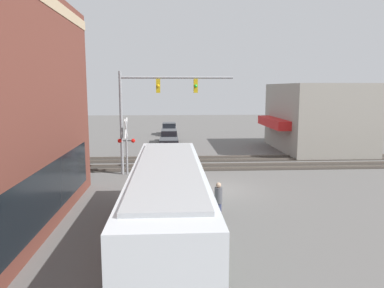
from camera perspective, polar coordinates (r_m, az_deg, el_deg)
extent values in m
plane|color=#605E5B|center=(21.83, 3.85, -6.85)|extent=(120.00, 120.00, 0.00)
cube|color=black|center=(16.11, -20.95, -6.72)|extent=(12.53, 0.12, 2.20)
cube|color=gray|center=(37.02, 18.46, 3.91)|extent=(10.46, 7.10, 6.17)
cube|color=red|center=(35.74, 12.30, 3.22)|extent=(7.32, 1.20, 0.80)
cube|color=silver|center=(13.87, -3.71, -8.72)|extent=(12.35, 2.55, 2.49)
cube|color=black|center=(13.76, -3.72, -7.23)|extent=(12.11, 2.59, 1.05)
cube|color=#288438|center=(14.23, -3.66, -12.87)|extent=(12.11, 2.58, 0.24)
cube|color=#A5A8AA|center=(13.54, -3.76, -3.43)|extent=(10.50, 2.17, 0.12)
cylinder|color=black|center=(18.02, -3.61, -8.53)|extent=(1.00, 2.57, 1.00)
cylinder|color=gray|center=(25.29, -10.72, 3.05)|extent=(0.20, 0.20, 6.87)
cylinder|color=gray|center=(24.99, -2.32, 10.09)|extent=(0.16, 7.42, 0.16)
cube|color=gold|center=(24.98, -5.18, 8.80)|extent=(0.30, 0.27, 0.90)
sphere|color=yellow|center=(24.82, -5.19, 8.80)|extent=(0.20, 0.20, 0.20)
cube|color=gold|center=(25.03, 0.56, 8.83)|extent=(0.30, 0.27, 0.90)
sphere|color=green|center=(24.87, 0.58, 8.84)|extent=(0.20, 0.20, 0.20)
cylinder|color=gray|center=(25.44, -9.93, -0.61)|extent=(0.14, 0.14, 3.60)
cube|color=white|center=(25.27, -10.00, 2.31)|extent=(1.41, 0.06, 1.41)
cube|color=white|center=(25.27, -10.00, 2.31)|extent=(1.41, 0.06, 1.41)
cylinder|color=#38383A|center=(25.37, -9.95, 0.51)|extent=(0.08, 0.90, 0.08)
sphere|color=red|center=(25.27, -8.95, 0.50)|extent=(0.28, 0.28, 0.28)
sphere|color=red|center=(25.37, -10.98, 0.48)|extent=(0.28, 0.28, 0.28)
cube|color=#332D28|center=(27.62, 2.29, -3.53)|extent=(2.60, 60.00, 0.03)
cube|color=#6B6056|center=(26.91, 2.44, -3.72)|extent=(0.07, 60.00, 0.15)
cube|color=#6B6056|center=(28.31, 2.15, -3.11)|extent=(0.07, 60.00, 0.15)
cube|color=#332D28|center=(30.75, 1.70, -2.29)|extent=(2.60, 60.00, 0.03)
cube|color=#6B6056|center=(30.03, 1.82, -2.43)|extent=(0.07, 60.00, 0.15)
cube|color=#6B6056|center=(31.44, 1.59, -1.94)|extent=(0.07, 60.00, 0.15)
cube|color=#B21E19|center=(32.63, -3.53, -0.76)|extent=(4.31, 1.80, 0.54)
cube|color=black|center=(32.33, -3.54, 0.22)|extent=(2.37, 1.62, 0.65)
cylinder|color=black|center=(33.98, -3.52, -0.74)|extent=(0.64, 1.82, 0.64)
cylinder|color=black|center=(31.35, -3.53, -1.52)|extent=(0.64, 1.82, 0.64)
cube|color=black|center=(40.00, -3.51, 0.94)|extent=(4.70, 1.80, 0.51)
cube|color=black|center=(39.70, -3.52, 1.71)|extent=(2.58, 1.62, 0.63)
cylinder|color=black|center=(41.47, -3.51, 0.94)|extent=(0.64, 1.82, 0.64)
cylinder|color=black|center=(38.59, -3.51, 0.37)|extent=(0.64, 1.82, 0.64)
cube|color=#B7B7BC|center=(47.14, -3.50, 2.12)|extent=(4.26, 1.80, 0.57)
cube|color=black|center=(46.87, -3.51, 2.85)|extent=(2.34, 1.62, 0.67)
cylinder|color=black|center=(48.48, -3.50, 2.04)|extent=(0.64, 1.82, 0.64)
cylinder|color=black|center=(45.86, -3.50, 1.67)|extent=(0.64, 1.82, 0.64)
cylinder|color=#2D3351|center=(16.61, 4.02, -10.34)|extent=(0.28, 0.28, 0.83)
cylinder|color=#4C4C51|center=(16.38, 4.04, -7.81)|extent=(0.34, 0.34, 0.69)
sphere|color=tan|center=(16.26, 4.06, -6.25)|extent=(0.23, 0.23, 0.23)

